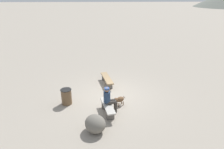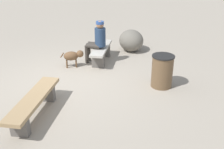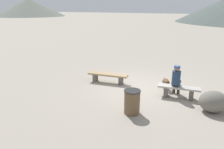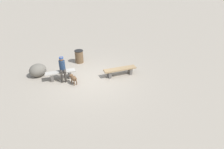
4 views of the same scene
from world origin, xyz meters
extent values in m
cube|color=#9E9384|center=(0.00, 0.00, -0.03)|extent=(210.00, 210.00, 0.06)
cube|color=#605B56|center=(-2.16, -0.37, 0.18)|extent=(0.20, 0.34, 0.35)
cube|color=#605B56|center=(-0.96, -0.12, 0.18)|extent=(0.20, 0.34, 0.35)
cube|color=#A3845B|center=(-1.56, -0.24, 0.39)|extent=(1.84, 0.74, 0.07)
cube|color=#605B56|center=(1.15, -0.38, 0.19)|extent=(0.21, 0.37, 0.39)
cube|color=#605B56|center=(2.03, -0.19, 0.19)|extent=(0.21, 0.37, 0.39)
cube|color=#B2ADA3|center=(1.59, -0.29, 0.42)|extent=(1.57, 0.68, 0.06)
cylinder|color=navy|center=(1.46, -0.32, 0.78)|extent=(0.31, 0.31, 0.52)
sphere|color=#A3704C|center=(1.46, -0.32, 1.14)|extent=(0.21, 0.21, 0.21)
cylinder|color=#2D4C8C|center=(1.46, -0.32, 1.20)|extent=(0.22, 0.22, 0.07)
cylinder|color=#38332D|center=(1.52, -0.11, 0.52)|extent=(0.20, 0.41, 0.15)
cylinder|color=#38332D|center=(1.50, 0.08, 0.26)|extent=(0.11, 0.11, 0.52)
cylinder|color=#38332D|center=(1.35, -0.13, 0.52)|extent=(0.20, 0.41, 0.15)
cylinder|color=#38332D|center=(1.33, 0.06, 0.26)|extent=(0.11, 0.11, 0.52)
ellipsoid|color=brown|center=(0.90, 0.34, 0.32)|extent=(0.43, 0.48, 0.26)
sphere|color=brown|center=(1.02, 0.12, 0.37)|extent=(0.20, 0.20, 0.20)
cylinder|color=brown|center=(1.02, 0.26, 0.10)|extent=(0.04, 0.04, 0.19)
cylinder|color=brown|center=(0.90, 0.19, 0.10)|extent=(0.04, 0.04, 0.19)
cylinder|color=brown|center=(0.89, 0.49, 0.10)|extent=(0.04, 0.04, 0.19)
cylinder|color=brown|center=(0.77, 0.41, 0.10)|extent=(0.04, 0.04, 0.19)
cylinder|color=brown|center=(0.77, 0.55, 0.36)|extent=(0.09, 0.12, 0.15)
cylinder|color=brown|center=(0.63, -2.28, 0.38)|extent=(0.50, 0.50, 0.76)
cylinder|color=black|center=(0.63, -2.28, 0.77)|extent=(0.53, 0.53, 0.03)
ellipsoid|color=#6B665B|center=(2.83, -0.82, 0.35)|extent=(1.19, 1.15, 0.70)
cone|color=slate|center=(-64.34, 45.68, 3.18)|extent=(25.98, 25.98, 6.37)
camera|label=1|loc=(9.43, -0.48, 5.15)|focal=32.38mm
camera|label=2|loc=(-5.05, -3.23, 2.89)|focal=41.75mm
camera|label=3|loc=(3.24, -7.85, 3.26)|focal=33.94mm
camera|label=4|loc=(0.24, 9.14, 5.18)|focal=31.79mm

